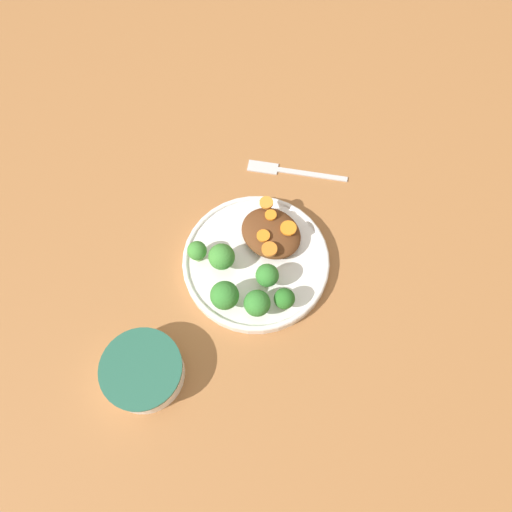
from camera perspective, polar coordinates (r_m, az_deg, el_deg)
ground_plane at (r=0.87m, az=0.00°, el=-0.92°), size 4.00×4.00×0.00m
plate at (r=0.85m, az=0.00°, el=-0.59°), size 0.25×0.25×0.02m
dip_bowl at (r=0.80m, az=-12.80°, el=-12.68°), size 0.13×0.13×0.05m
stew_mound at (r=0.85m, az=1.73°, el=2.64°), size 0.09×0.11×0.03m
broccoli_floret_0 at (r=0.82m, az=-3.95°, el=-0.11°), size 0.04×0.04×0.06m
broccoli_floret_1 at (r=0.80m, az=1.29°, el=-2.27°), size 0.04×0.04×0.05m
broccoli_floret_2 at (r=0.79m, az=0.13°, el=-5.44°), size 0.04×0.04×0.06m
broccoli_floret_3 at (r=0.79m, az=-3.61°, el=-4.53°), size 0.05×0.05×0.06m
broccoli_floret_4 at (r=0.83m, az=-6.74°, el=0.55°), size 0.03×0.03×0.05m
broccoli_floret_5 at (r=0.80m, az=3.26°, el=-4.93°), size 0.03×0.03×0.04m
carrot_slice_0 at (r=0.82m, az=1.54°, el=0.79°), size 0.03×0.03×0.01m
carrot_slice_1 at (r=0.83m, az=0.84°, el=2.32°), size 0.02×0.02×0.00m
carrot_slice_2 at (r=0.85m, az=1.69°, el=4.70°), size 0.02×0.02×0.00m
carrot_slice_3 at (r=0.86m, az=1.19°, el=6.12°), size 0.02×0.02×0.00m
carrot_slice_4 at (r=0.84m, az=3.72°, el=3.20°), size 0.03×0.03×0.00m
fork at (r=0.96m, az=3.58°, el=9.74°), size 0.11×0.17×0.01m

